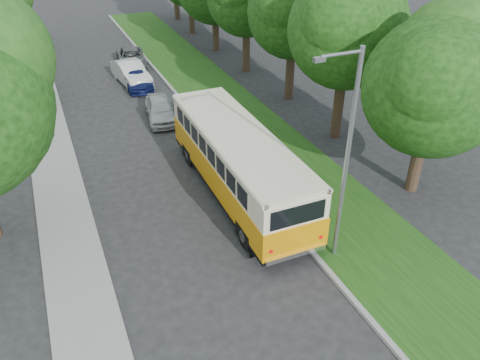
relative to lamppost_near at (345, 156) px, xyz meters
name	(u,v)px	position (x,y,z in m)	size (l,w,h in m)	color
ground	(205,246)	(-4.21, 2.50, -4.37)	(120.00, 120.00, 0.00)	#242427
curb	(238,166)	(-0.61, 7.50, -4.29)	(0.20, 70.00, 0.15)	gray
grass_verge	(280,157)	(1.74, 7.50, -4.30)	(4.50, 70.00, 0.13)	#1C4713
sidewalk	(62,206)	(-9.01, 7.50, -4.31)	(2.20, 70.00, 0.12)	gray
lamppost_near	(345,156)	(0.00, 0.00, 0.00)	(1.71, 0.16, 8.00)	gray
lamppost_far	(30,46)	(-8.91, 18.50, -0.25)	(1.71, 0.16, 7.50)	gray
warning_sign	(48,110)	(-8.71, 14.48, -2.66)	(0.56, 0.10, 2.50)	gray
vintage_bus	(238,164)	(-1.56, 5.32, -2.78)	(2.75, 10.70, 3.18)	orange
car_silver	(160,109)	(-2.59, 14.58, -3.69)	(1.61, 3.99, 1.36)	silver
car_white	(131,73)	(-2.82, 21.35, -3.60)	(1.63, 4.66, 1.54)	silver
car_blue	(136,79)	(-2.68, 20.55, -3.76)	(1.70, 4.19, 1.22)	#121A52
car_grey	(131,58)	(-1.95, 25.29, -3.75)	(2.06, 4.47, 1.24)	slate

